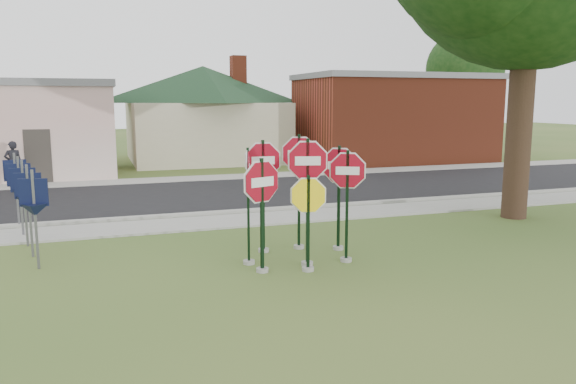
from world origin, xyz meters
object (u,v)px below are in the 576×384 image
object	(u,v)px
stop_sign_yellow	(308,213)
pedestrian	(13,163)
stop_sign_center	(308,183)
stop_sign_left	(262,199)

from	to	relation	value
stop_sign_yellow	pedestrian	bearing A→B (deg)	116.48
stop_sign_center	pedestrian	size ratio (longest dim) A/B	1.56
stop_sign_left	pedestrian	xyz separation A→B (m)	(-6.03, 13.64, -0.53)
stop_sign_left	pedestrian	bearing A→B (deg)	113.85
stop_sign_yellow	stop_sign_left	world-z (taller)	stop_sign_left
stop_sign_center	stop_sign_left	bearing A→B (deg)	-172.47
stop_sign_yellow	stop_sign_left	distance (m)	0.95
stop_sign_center	stop_sign_yellow	size ratio (longest dim) A/B	1.35
stop_sign_center	pedestrian	xyz separation A→B (m)	(-7.02, 13.50, -0.78)
stop_sign_left	stop_sign_yellow	bearing A→B (deg)	-14.26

